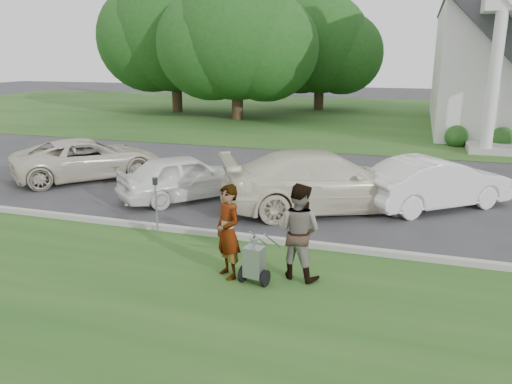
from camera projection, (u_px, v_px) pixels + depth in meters
The scene contains 15 objects.
ground at pixel (239, 249), 11.33m from camera, with size 120.00×120.00×0.00m, color #333335.
grass_strip at pixel (180, 311), 8.58m from camera, with size 80.00×7.00×0.01m, color #214B1A.
church_lawn at pixel (365, 116), 36.10m from camera, with size 80.00×30.00×0.01m, color #214B1A.
curb at pixel (247, 237), 11.82m from camera, with size 80.00×0.18×0.15m, color #9E9E93.
tree_left at pixel (237, 41), 32.52m from camera, with size 10.63×8.40×9.71m.
tree_far at pixel (174, 35), 36.89m from camera, with size 11.64×9.20×10.73m.
tree_back at pixel (320, 48), 38.78m from camera, with size 9.61×7.60×8.89m.
striping_cart at pixel (254, 263), 9.48m from camera, with size 0.60×1.14×1.01m.
person_left at pixel (228, 232), 9.65m from camera, with size 0.68×0.45×1.87m, color #999999.
person_right at pixel (298, 232), 9.63m from camera, with size 0.93×0.72×1.91m, color #999999.
parking_meter_near at pixel (156, 198), 12.07m from camera, with size 0.10×0.09×1.44m.
car_a at pixel (88, 159), 17.66m from camera, with size 2.33×5.06×1.41m, color beige.
car_b at pixel (186, 177), 15.08m from camera, with size 1.63×4.06×1.38m, color white.
car_c at pixel (323, 181), 13.97m from camera, with size 2.34×5.75×1.67m, color beige.
car_d at pixel (435, 183), 14.22m from camera, with size 1.55×4.44×1.46m, color silver.
Camera 1 is at (3.62, -9.95, 4.25)m, focal length 35.00 mm.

